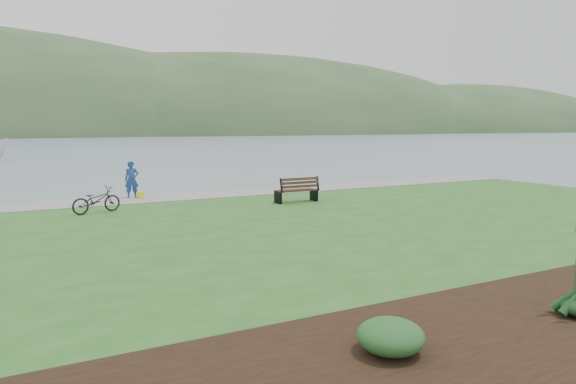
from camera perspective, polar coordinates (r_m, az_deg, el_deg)
ground at (r=16.28m, az=-1.43°, el=-4.73°), size 600.00×600.00×0.00m
lawn at (r=14.51m, az=2.05°, el=-5.43°), size 34.00×20.00×0.40m
shoreline_path at (r=22.53m, az=-9.18°, el=-0.35°), size 34.00×2.20×0.03m
far_hillside at (r=186.30m, az=-19.29°, el=5.96°), size 580.00×80.00×38.00m
park_bench at (r=20.22m, az=1.07°, el=0.29°), size 1.69×0.69×1.04m
person at (r=22.27m, az=-16.99°, el=1.66°), size 0.71×0.53×1.83m
bicycle_a at (r=18.97m, az=-20.53°, el=-0.85°), size 1.12×1.83×0.91m
pannier at (r=22.11m, az=-16.08°, el=-0.35°), size 0.28×0.33×0.30m
shrub_0 at (r=7.15m, az=11.34°, el=-15.44°), size 0.90×0.90×0.45m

